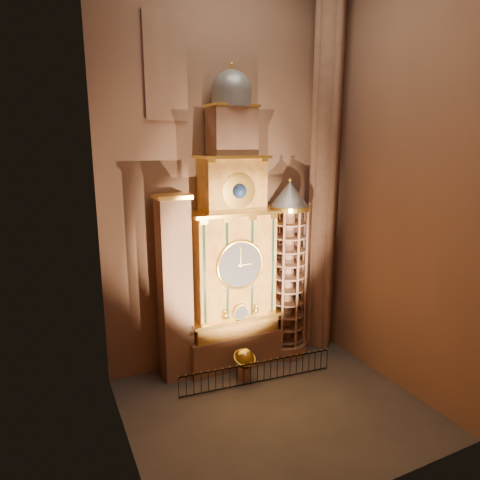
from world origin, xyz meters
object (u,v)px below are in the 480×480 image
astronomical_clock (233,254)px  portrait_tower (175,288)px  iron_railing (257,373)px  stair_turret (288,271)px  celestial_globe (245,361)px

astronomical_clock → portrait_tower: size_ratio=1.64×
astronomical_clock → iron_railing: 6.60m
stair_turret → iron_railing: bearing=-143.5°
portrait_tower → celestial_globe: bearing=-31.8°
portrait_tower → iron_railing: portrait_tower is taller
astronomical_clock → portrait_tower: bearing=179.7°
stair_turret → iron_railing: stair_turret is taller
astronomical_clock → celestial_globe: astronomical_clock is taller
portrait_tower → stair_turret: (6.90, -0.28, 0.12)m
stair_turret → iron_railing: (-3.26, -2.41, -4.62)m
celestial_globe → stair_turret: bearing=24.8°
astronomical_clock → stair_turret: 3.78m
astronomical_clock → iron_railing: (0.24, -2.67, -6.03)m
astronomical_clock → celestial_globe: bearing=-95.5°
stair_turret → celestial_globe: stair_turret is taller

